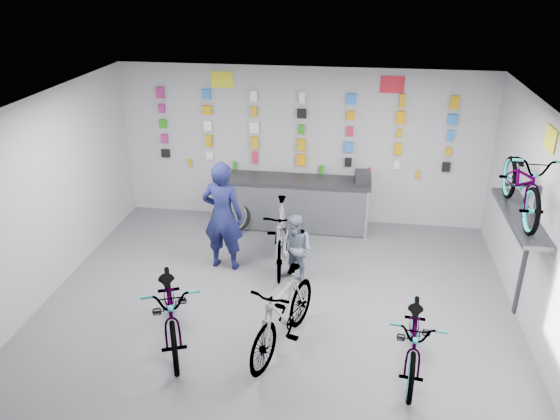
% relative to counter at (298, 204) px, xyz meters
% --- Properties ---
extents(floor, '(8.00, 8.00, 0.00)m').
position_rel_counter_xyz_m(floor, '(0.00, -3.54, -0.49)').
color(floor, '#535358').
rests_on(floor, ground).
extents(ceiling, '(8.00, 8.00, 0.00)m').
position_rel_counter_xyz_m(ceiling, '(0.00, -3.54, 2.51)').
color(ceiling, white).
rests_on(ceiling, wall_back).
extents(wall_back, '(7.00, 0.00, 7.00)m').
position_rel_counter_xyz_m(wall_back, '(0.00, 0.46, 1.01)').
color(wall_back, '#B7B7BA').
rests_on(wall_back, floor).
extents(wall_left, '(0.00, 8.00, 8.00)m').
position_rel_counter_xyz_m(wall_left, '(-3.50, -3.54, 1.01)').
color(wall_left, '#B7B7BA').
rests_on(wall_left, floor).
extents(counter, '(2.70, 0.66, 1.00)m').
position_rel_counter_xyz_m(counter, '(0.00, 0.00, 0.00)').
color(counter, black).
rests_on(counter, floor).
extents(merch_wall, '(5.57, 0.08, 1.57)m').
position_rel_counter_xyz_m(merch_wall, '(-0.01, 0.39, 1.33)').
color(merch_wall, black).
rests_on(merch_wall, wall_back).
extents(wall_bracket, '(0.39, 1.90, 2.00)m').
position_rel_counter_xyz_m(wall_bracket, '(3.33, -2.34, 0.98)').
color(wall_bracket, '#333338').
rests_on(wall_bracket, wall_right).
extents(sign_left, '(0.42, 0.02, 0.30)m').
position_rel_counter_xyz_m(sign_left, '(-1.50, 0.44, 2.23)').
color(sign_left, yellow).
rests_on(sign_left, wall_back).
extents(sign_right, '(0.42, 0.02, 0.30)m').
position_rel_counter_xyz_m(sign_right, '(1.60, 0.44, 2.23)').
color(sign_right, red).
rests_on(sign_right, wall_back).
extents(sign_side, '(0.02, 0.40, 0.30)m').
position_rel_counter_xyz_m(sign_side, '(3.48, -2.34, 2.16)').
color(sign_side, yellow).
rests_on(sign_side, wall_right).
extents(bike_left, '(1.43, 2.16, 1.07)m').
position_rel_counter_xyz_m(bike_left, '(-1.27, -3.66, 0.05)').
color(bike_left, gray).
rests_on(bike_left, floor).
extents(bike_center, '(1.05, 1.89, 1.09)m').
position_rel_counter_xyz_m(bike_center, '(0.23, -3.62, 0.06)').
color(bike_center, gray).
rests_on(bike_center, floor).
extents(bike_right, '(0.82, 1.87, 0.95)m').
position_rel_counter_xyz_m(bike_right, '(1.91, -3.76, -0.01)').
color(bike_right, gray).
rests_on(bike_right, floor).
extents(bike_service, '(0.71, 1.89, 1.11)m').
position_rel_counter_xyz_m(bike_service, '(-0.12, -1.44, 0.07)').
color(bike_service, gray).
rests_on(bike_service, floor).
extents(bike_wall, '(0.63, 1.80, 0.95)m').
position_rel_counter_xyz_m(bike_wall, '(3.25, -2.34, 1.57)').
color(bike_wall, gray).
rests_on(bike_wall, wall_bracket).
extents(clerk, '(0.72, 0.51, 1.87)m').
position_rel_counter_xyz_m(clerk, '(-1.05, -1.65, 0.45)').
color(clerk, '#141746').
rests_on(clerk, floor).
extents(customer, '(0.71, 0.66, 1.16)m').
position_rel_counter_xyz_m(customer, '(0.20, -1.97, 0.09)').
color(customer, slate).
rests_on(customer, floor).
extents(spare_wheel, '(0.76, 0.44, 0.70)m').
position_rel_counter_xyz_m(spare_wheel, '(-1.23, -0.37, -0.15)').
color(spare_wheel, black).
rests_on(spare_wheel, floor).
extents(register, '(0.30, 0.32, 0.22)m').
position_rel_counter_xyz_m(register, '(1.18, 0.01, 0.62)').
color(register, black).
rests_on(register, counter).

